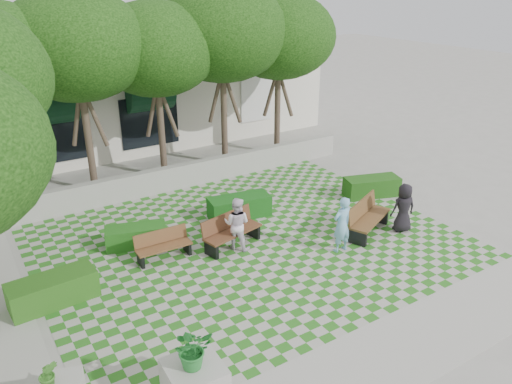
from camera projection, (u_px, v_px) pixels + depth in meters
ground at (269, 258)px, 14.29m from camera, size 90.00×90.00×0.00m
lawn at (251, 243)px, 15.06m from camera, size 12.00×12.00×0.00m
sidewalk_south at (392, 354)px, 10.65m from camera, size 16.00×2.00×0.01m
retaining_wall at (179, 176)px, 18.92m from camera, size 15.00×0.36×0.90m
bench_east at (367, 218)px, 15.54m from camera, size 2.10×1.42×1.05m
bench_mid at (231, 231)px, 14.78m from camera, size 1.99×1.03×1.00m
bench_west at (163, 246)px, 14.14m from camera, size 1.59×0.56×0.83m
hedge_east at (372, 187)px, 18.26m from camera, size 2.14×1.37×0.70m
hedge_midright at (239, 207)px, 16.64m from camera, size 2.15×1.14×0.71m
hedge_midleft at (136, 236)px, 14.85m from camera, size 1.90×1.18×0.62m
hedge_west at (53, 290)px, 12.19m from camera, size 2.11×0.96×0.72m
planter_front at (195, 378)px, 9.04m from camera, size 1.04×1.04×1.78m
person_blue at (342, 225)px, 14.34m from camera, size 0.63×0.42×1.71m
person_dark at (403, 208)px, 15.54m from camera, size 0.88×0.70×1.58m
person_white at (237, 224)px, 14.49m from camera, size 0.98×0.99×1.62m
tree_row at (119, 53)px, 15.94m from camera, size 17.70×13.40×7.41m
building at (127, 85)px, 24.67m from camera, size 18.00×8.92×5.15m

